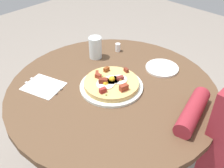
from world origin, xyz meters
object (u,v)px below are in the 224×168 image
Objects in this scene: dining_table at (112,115)px; pizza_plate at (112,86)px; bread_plate at (162,68)px; water_glass at (95,48)px; salt_shaker at (118,47)px; knife at (41,88)px; fork at (46,83)px; breakfast_pizza at (112,83)px.

pizza_plate is (0.01, -0.00, 0.18)m from dining_table.
water_glass reaches higher than bread_plate.
salt_shaker is at bearing -52.02° from pizza_plate.
dining_table is at bearing -151.82° from knife.
bread_plate is 3.59× the size of salt_shaker.
breakfast_pizza is at bearing -156.99° from fork.
bread_plate is 0.60m from knife.
breakfast_pizza is (-0.00, 0.00, 0.02)m from pizza_plate.
water_glass is at bearing -28.06° from dining_table.
bread_plate is at bearing -175.53° from salt_shaker.
pizza_plate is at bearing -58.05° from breakfast_pizza.
pizza_plate is 1.15× the size of breakfast_pizza.
pizza_plate is at bearing 151.78° from water_glass.
knife is 0.50m from salt_shaker.
dining_table is 3.33× the size of pizza_plate.
water_glass is (0.02, -0.37, 0.05)m from knife.
bread_plate is at bearing -104.17° from dining_table.
dining_table is 0.39m from salt_shaker.
knife is at bearing 45.04° from dining_table.
fork is 0.34m from water_glass.
water_glass reaches higher than pizza_plate.
pizza_plate is at bearing -156.78° from fork.
fork is 3.90× the size of salt_shaker.
water_glass reaches higher than salt_shaker.
breakfast_pizza is 1.39× the size of fork.
water_glass is at bearing -104.59° from fork.
water_glass is (0.01, -0.33, 0.05)m from fork.
knife is (0.23, 0.23, -0.02)m from breakfast_pizza.
bread_plate is 0.92× the size of knife.
bread_plate is at bearing -137.15° from knife.
knife is at bearing 59.72° from bread_plate.
bread_plate is (-0.08, -0.29, -0.00)m from pizza_plate.
fork is 0.46m from salt_shaker.
water_glass is 0.14m from salt_shaker.
fork is 0.04m from knife.
bread_plate reaches higher than knife.
fork is (0.24, 0.20, 0.18)m from dining_table.
water_glass is (0.25, -0.13, 0.05)m from pizza_plate.
water_glass reaches higher than knife.
dining_table is 5.82× the size of bread_plate.
bread_plate is 0.58m from fork.
water_glass is at bearing -28.22° from pizza_plate.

